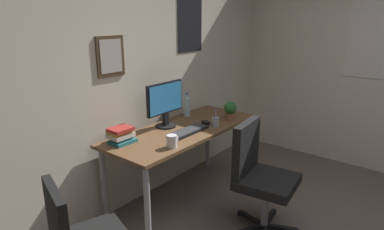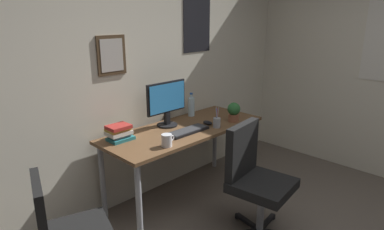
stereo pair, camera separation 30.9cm
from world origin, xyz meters
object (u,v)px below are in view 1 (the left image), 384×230
(book_stack_left, at_px, (121,135))
(office_chair, at_px, (259,172))
(monitor, at_px, (165,103))
(computer_mouse, at_px, (206,122))
(potted_plant, at_px, (230,110))
(keyboard, at_px, (189,131))
(coffee_mug_near, at_px, (172,141))
(pen_cup, at_px, (216,121))
(water_bottle, at_px, (187,106))

(book_stack_left, bearing_deg, office_chair, -56.35)
(monitor, xyz_separation_m, book_stack_left, (-0.55, -0.00, -0.17))
(computer_mouse, xyz_separation_m, potted_plant, (0.26, -0.12, 0.09))
(office_chair, bearing_deg, book_stack_left, 123.65)
(keyboard, xyz_separation_m, coffee_mug_near, (-0.36, -0.12, 0.04))
(pen_cup, bearing_deg, potted_plant, 1.80)
(office_chair, height_order, computer_mouse, office_chair)
(water_bottle, relative_size, potted_plant, 1.29)
(keyboard, height_order, potted_plant, potted_plant)
(coffee_mug_near, bearing_deg, monitor, 48.80)
(keyboard, distance_m, potted_plant, 0.58)
(water_bottle, height_order, coffee_mug_near, water_bottle)
(computer_mouse, relative_size, water_bottle, 0.44)
(pen_cup, xyz_separation_m, book_stack_left, (-0.85, 0.38, 0.01))
(office_chair, bearing_deg, coffee_mug_near, 128.26)
(water_bottle, xyz_separation_m, coffee_mug_near, (-0.76, -0.47, -0.05))
(monitor, bearing_deg, keyboard, -88.29)
(monitor, bearing_deg, water_bottle, 9.12)
(potted_plant, relative_size, book_stack_left, 0.91)
(keyboard, relative_size, pen_cup, 2.15)
(water_bottle, distance_m, book_stack_left, 0.95)
(keyboard, xyz_separation_m, pen_cup, (0.29, -0.10, 0.04))
(pen_cup, relative_size, book_stack_left, 0.93)
(pen_cup, bearing_deg, keyboard, 161.02)
(keyboard, distance_m, coffee_mug_near, 0.38)
(book_stack_left, bearing_deg, water_bottle, 4.15)
(monitor, relative_size, potted_plant, 2.36)
(office_chair, relative_size, keyboard, 2.21)
(water_bottle, bearing_deg, book_stack_left, -175.85)
(potted_plant, height_order, pen_cup, pen_cup)
(monitor, distance_m, keyboard, 0.36)
(computer_mouse, relative_size, pen_cup, 0.55)
(office_chair, distance_m, coffee_mug_near, 0.77)
(office_chair, distance_m, water_bottle, 1.13)
(book_stack_left, bearing_deg, coffee_mug_near, -63.82)
(monitor, distance_m, computer_mouse, 0.46)
(office_chair, height_order, coffee_mug_near, office_chair)
(coffee_mug_near, distance_m, book_stack_left, 0.45)
(potted_plant, distance_m, pen_cup, 0.28)
(office_chair, bearing_deg, monitor, 95.48)
(coffee_mug_near, bearing_deg, office_chair, -51.74)
(office_chair, distance_m, pen_cup, 0.68)
(monitor, xyz_separation_m, computer_mouse, (0.31, -0.26, -0.22))
(monitor, xyz_separation_m, pen_cup, (0.30, -0.38, -0.19))
(coffee_mug_near, relative_size, potted_plant, 0.65)
(coffee_mug_near, height_order, pen_cup, pen_cup)
(computer_mouse, distance_m, coffee_mug_near, 0.68)
(monitor, bearing_deg, office_chair, -84.52)
(computer_mouse, relative_size, book_stack_left, 0.51)
(computer_mouse, xyz_separation_m, water_bottle, (0.09, 0.32, 0.09))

